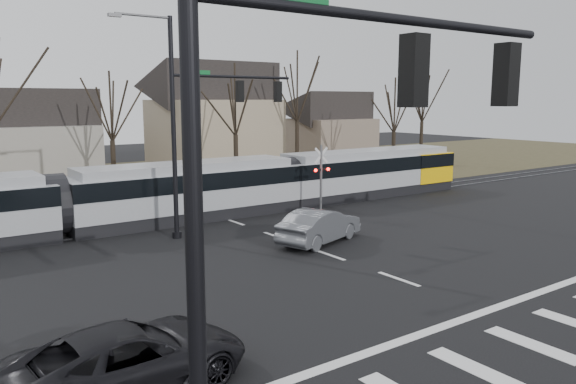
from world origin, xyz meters
TOP-DOWN VIEW (x-y plane):
  - ground at (0.00, 0.00)m, footprint 140.00×140.00m
  - grass_verge at (0.00, 32.00)m, footprint 140.00×28.00m
  - crosswalk at (0.00, -4.00)m, footprint 27.00×2.60m
  - stop_line at (0.00, -1.80)m, footprint 28.00×0.35m
  - lane_dashes at (0.00, 16.00)m, footprint 0.18×30.00m
  - rail_pair at (0.00, 15.80)m, footprint 90.00×1.52m
  - tram at (-1.88, 16.00)m, footprint 41.40×3.07m
  - sedan at (0.99, 7.87)m, footprint 4.57×5.81m
  - suv at (-10.83, -0.07)m, footprint 3.50×5.94m
  - signal_pole_near_left at (-10.41, -6.00)m, footprint 9.28×0.44m
  - signal_pole_far at (-2.41, 12.50)m, footprint 9.28×0.44m
  - rail_crossing_signal at (5.00, 12.79)m, footprint 1.08×0.36m
  - tree_row at (2.00, 26.00)m, footprint 59.20×7.20m
  - house_b at (-5.00, 36.00)m, footprint 8.64×7.56m
  - house_c at (9.00, 33.00)m, footprint 10.80×8.64m
  - house_d at (24.00, 35.00)m, footprint 8.64×7.56m

SIDE VIEW (x-z plane):
  - ground at x=0.00m, z-range 0.00..0.00m
  - grass_verge at x=0.00m, z-range 0.00..0.01m
  - crosswalk at x=0.00m, z-range 0.00..0.01m
  - stop_line at x=0.00m, z-range 0.00..0.01m
  - lane_dashes at x=0.00m, z-range 0.00..0.01m
  - rail_pair at x=0.00m, z-range 0.00..0.06m
  - suv at x=-10.83m, z-range 0.00..1.53m
  - sedan at x=0.99m, z-range 0.00..1.58m
  - tram at x=-1.88m, z-range 0.14..3.28m
  - rail_crossing_signal at x=5.00m, z-range -0.11..3.89m
  - house_b at x=-5.00m, z-range 0.14..7.79m
  - house_d at x=24.00m, z-range 0.14..7.79m
  - tree_row at x=2.00m, z-range 0.00..10.00m
  - house_c at x=9.00m, z-range 0.18..10.28m
  - signal_pole_near_left at x=-10.41m, z-range 0.60..10.80m
  - signal_pole_far at x=-2.41m, z-range 0.60..10.80m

